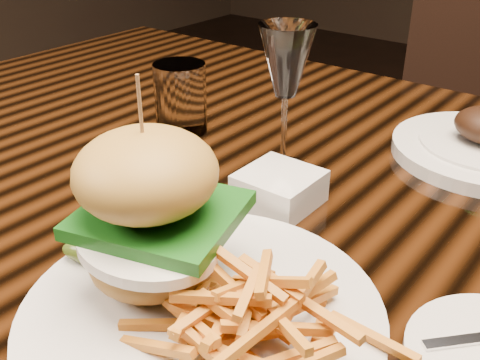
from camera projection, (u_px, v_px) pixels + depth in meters
The scene contains 5 objects.
dining_table at pixel (323, 243), 0.71m from camera, with size 1.60×0.90×0.75m.
burger_plate at pixel (192, 267), 0.45m from camera, with size 0.30×0.30×0.20m.
ramekin at pixel (279, 188), 0.64m from camera, with size 0.08×0.08×0.04m, color silver.
wine_glass at pixel (286, 66), 0.66m from camera, with size 0.07×0.07×0.18m.
water_tumbler at pixel (181, 98), 0.81m from camera, with size 0.07×0.07×0.10m, color white.
Camera 1 is at (0.28, -0.53, 1.08)m, focal length 42.00 mm.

